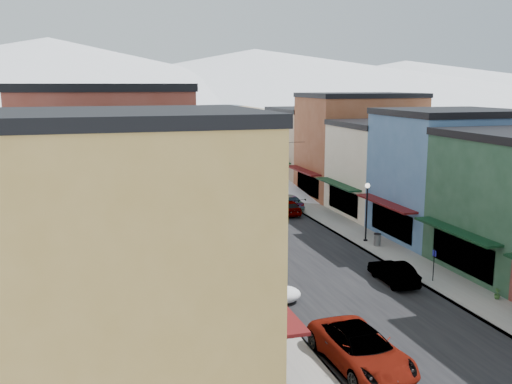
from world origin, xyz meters
TOP-DOWN VIEW (x-y plane):
  - road at (0.00, 60.00)m, footprint 10.00×160.00m
  - sidewalk_left at (-6.60, 60.00)m, footprint 3.20×160.00m
  - sidewalk_right at (6.60, 60.00)m, footprint 3.20×160.00m
  - curb_left at (-5.05, 60.00)m, footprint 0.10×160.00m
  - curb_right at (5.05, 60.00)m, footprint 0.10×160.00m
  - bldg_l_yellow at (-13.19, 4.00)m, footprint 11.30×8.70m
  - bldg_l_cream at (-13.19, 12.50)m, footprint 11.30×8.20m
  - bldg_l_brick_near at (-13.69, 20.50)m, footprint 12.30×8.20m
  - bldg_l_grayblue at (-13.19, 29.00)m, footprint 11.30×9.20m
  - bldg_l_brick_far at (-14.19, 38.00)m, footprint 13.30×9.20m
  - bldg_l_tan at (-13.19, 48.00)m, footprint 11.30×11.20m
  - bldg_r_blue at (13.19, 21.00)m, footprint 11.30×9.20m
  - bldg_r_cream at (13.69, 30.00)m, footprint 12.30×9.20m
  - bldg_r_brick_far at (14.19, 39.00)m, footprint 13.30×9.20m
  - bldg_r_tan at (13.19, 49.00)m, footprint 11.30×11.20m
  - distant_blocks at (0.00, 83.00)m, footprint 34.00×55.00m
  - mountain_ridge at (-19.47, 277.18)m, footprint 670.00×340.00m
  - overhead_cables at (0.00, 47.50)m, footprint 16.40×15.04m
  - car_white_suv at (-3.50, 3.00)m, footprint 3.17×6.34m
  - car_silver_sedan at (-4.30, 25.01)m, footprint 2.23×4.89m
  - car_dark_hatch at (-3.57, 32.79)m, footprint 2.42×5.20m
  - car_silver_wagon at (-4.30, 39.38)m, footprint 2.52×5.88m
  - car_green_sedan at (3.50, 12.39)m, footprint 1.62×4.38m
  - car_gray_suv at (3.53, 32.58)m, footprint 1.77×4.36m
  - car_black_sedan at (4.22, 34.82)m, footprint 2.70×5.41m
  - car_lane_silver at (-2.08, 50.63)m, footprint 2.13×4.71m
  - car_lane_white at (1.76, 70.79)m, footprint 3.10×5.76m
  - parking_sign at (5.90, 11.62)m, footprint 0.10×0.28m
  - trash_can at (6.41, 19.87)m, footprint 0.56×0.56m
  - streetlamp_near at (6.18, 21.35)m, footprint 0.39×0.39m
  - streetlamp_far at (5.20, 46.27)m, footprint 0.41×0.41m
  - planter_far at (7.71, 7.86)m, footprint 0.39×0.39m
  - snow_pile_near at (-4.28, 11.43)m, footprint 2.12×2.50m
  - snow_pile_mid at (-4.45, 26.11)m, footprint 2.52×2.75m
  - snow_pile_far at (-4.88, 30.30)m, footprint 2.26×2.59m

SIDE VIEW (x-z plane):
  - road at x=0.00m, z-range 0.00..0.01m
  - sidewalk_left at x=-6.60m, z-range 0.00..0.15m
  - sidewalk_right at x=6.60m, z-range 0.00..0.15m
  - curb_left at x=-5.05m, z-range 0.00..0.15m
  - curb_right at x=5.05m, z-range 0.00..0.15m
  - snow_pile_near at x=-4.28m, z-range -0.02..0.88m
  - snow_pile_far at x=-4.88m, z-range -0.02..0.94m
  - planter_far at x=7.71m, z-range 0.15..0.78m
  - snow_pile_mid at x=-4.45m, z-range -0.02..1.04m
  - trash_can at x=6.41m, z-range 0.16..1.12m
  - car_green_sedan at x=3.50m, z-range 0.00..1.43m
  - car_gray_suv at x=3.53m, z-range 0.00..1.48m
  - car_black_sedan at x=4.22m, z-range 0.00..1.51m
  - car_lane_white at x=1.76m, z-range 0.00..1.54m
  - car_lane_silver at x=-2.08m, z-range 0.00..1.57m
  - car_silver_sedan at x=-4.30m, z-range 0.00..1.62m
  - car_dark_hatch at x=-3.57m, z-range 0.00..1.65m
  - car_silver_wagon at x=-4.30m, z-range 0.00..1.69m
  - car_white_suv at x=-3.50m, z-range 0.00..1.72m
  - parking_sign at x=5.90m, z-range 0.33..2.43m
  - streetlamp_near at x=6.18m, z-range 0.76..5.43m
  - streetlamp_far at x=5.20m, z-range 0.79..5.68m
  - distant_blocks at x=0.00m, z-range 0.00..8.00m
  - bldg_r_cream at x=13.69m, z-range 0.01..9.01m
  - bldg_l_grayblue at x=-13.19m, z-range 0.01..9.01m
  - bldg_r_tan at x=13.19m, z-range 0.01..9.51m
  - bldg_l_cream at x=-13.19m, z-range 0.01..9.51m
  - bldg_l_tan at x=-13.19m, z-range 0.01..10.01m
  - bldg_r_blue at x=13.19m, z-range 0.01..10.51m
  - bldg_l_brick_far at x=-14.19m, z-range 0.01..11.01m
  - bldg_r_brick_far at x=14.19m, z-range 0.01..11.51m
  - bldg_l_yellow at x=-13.19m, z-range 0.01..11.51m
  - overhead_cables at x=0.00m, z-range 6.18..6.22m
  - bldg_l_brick_near at x=-13.69m, z-range 0.01..12.51m
  - mountain_ridge at x=-19.47m, z-range -2.64..31.36m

